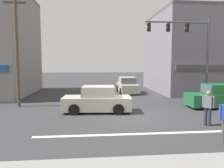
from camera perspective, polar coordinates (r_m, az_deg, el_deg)
ground_plane at (r=12.80m, az=4.16°, el=-7.96°), size 120.00×120.00×0.00m
lane_marking_stripe at (r=9.50m, az=7.81°, el=-12.75°), size 9.00×0.24×0.01m
building_right_corner at (r=26.29m, az=25.41°, el=7.28°), size 13.44×9.81×8.12m
utility_pole_near_left at (r=16.17m, az=-23.59°, el=8.05°), size 1.40×0.22×7.37m
utility_pole_far_right at (r=24.24m, az=19.34°, el=8.97°), size 1.40×0.22×8.89m
traffic_light_mast at (r=17.47m, az=20.03°, el=9.49°), size 4.89×0.28×6.20m
sedan_crossing_rightbound at (r=13.37m, az=-3.88°, el=-4.28°), size 4.21×2.11×1.58m
sedan_waiting_far at (r=22.03m, az=4.07°, el=-0.47°), size 1.89×4.11×1.58m
sedan_parked_curbside at (r=16.27m, az=26.07°, el=-3.08°), size 4.16×1.99×1.58m
pedestrian_mid_crossing at (r=11.34m, az=23.81°, el=-5.25°), size 0.41×0.45×1.67m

